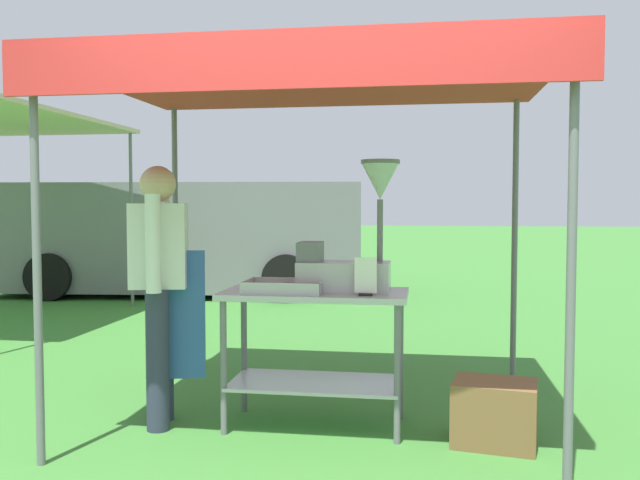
{
  "coord_description": "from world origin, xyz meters",
  "views": [
    {
      "loc": [
        0.5,
        -3.16,
        1.37
      ],
      "look_at": [
        -0.16,
        1.08,
        1.15
      ],
      "focal_mm": 37.74,
      "sensor_mm": 36.0,
      "label": 1
    }
  ],
  "objects_px": {
    "menu_sign": "(366,280)",
    "supply_crate": "(495,413)",
    "donut_cart": "(315,328)",
    "donut_fryer": "(351,248)",
    "donut_tray": "(285,289)",
    "vendor": "(160,281)",
    "stall_canopy": "(317,85)",
    "van_grey": "(184,236)"
  },
  "relations": [
    {
      "from": "donut_tray",
      "to": "menu_sign",
      "type": "xyz_separation_m",
      "value": [
        0.5,
        -0.09,
        0.07
      ]
    },
    {
      "from": "van_grey",
      "to": "menu_sign",
      "type": "bearing_deg",
      "value": -61.15
    },
    {
      "from": "supply_crate",
      "to": "van_grey",
      "type": "relative_size",
      "value": 0.09
    },
    {
      "from": "donut_tray",
      "to": "vendor",
      "type": "bearing_deg",
      "value": -177.2
    },
    {
      "from": "stall_canopy",
      "to": "menu_sign",
      "type": "xyz_separation_m",
      "value": [
        0.33,
        -0.26,
        -1.17
      ]
    },
    {
      "from": "donut_cart",
      "to": "van_grey",
      "type": "bearing_deg",
      "value": 117.08
    },
    {
      "from": "menu_sign",
      "to": "vendor",
      "type": "bearing_deg",
      "value": 177.84
    },
    {
      "from": "menu_sign",
      "to": "van_grey",
      "type": "height_order",
      "value": "van_grey"
    },
    {
      "from": "stall_canopy",
      "to": "donut_tray",
      "type": "height_order",
      "value": "stall_canopy"
    },
    {
      "from": "donut_cart",
      "to": "donut_fryer",
      "type": "height_order",
      "value": "donut_fryer"
    },
    {
      "from": "menu_sign",
      "to": "vendor",
      "type": "xyz_separation_m",
      "value": [
        -1.28,
        0.05,
        -0.03
      ]
    },
    {
      "from": "supply_crate",
      "to": "menu_sign",
      "type": "bearing_deg",
      "value": -179.64
    },
    {
      "from": "stall_canopy",
      "to": "menu_sign",
      "type": "height_order",
      "value": "stall_canopy"
    },
    {
      "from": "menu_sign",
      "to": "supply_crate",
      "type": "bearing_deg",
      "value": 0.36
    },
    {
      "from": "donut_fryer",
      "to": "supply_crate",
      "type": "bearing_deg",
      "value": -13.08
    },
    {
      "from": "menu_sign",
      "to": "supply_crate",
      "type": "distance_m",
      "value": 1.06
    },
    {
      "from": "stall_canopy",
      "to": "vendor",
      "type": "xyz_separation_m",
      "value": [
        -0.95,
        -0.22,
        -1.21
      ]
    },
    {
      "from": "donut_fryer",
      "to": "van_grey",
      "type": "relative_size",
      "value": 0.14
    },
    {
      "from": "donut_tray",
      "to": "van_grey",
      "type": "distance_m",
      "value": 6.65
    },
    {
      "from": "vendor",
      "to": "menu_sign",
      "type": "bearing_deg",
      "value": -2.16
    },
    {
      "from": "menu_sign",
      "to": "supply_crate",
      "type": "xyz_separation_m",
      "value": [
        0.74,
        0.0,
        -0.75
      ]
    },
    {
      "from": "menu_sign",
      "to": "van_grey",
      "type": "xyz_separation_m",
      "value": [
        -3.36,
        6.09,
        -0.06
      ]
    },
    {
      "from": "menu_sign",
      "to": "vendor",
      "type": "height_order",
      "value": "vendor"
    },
    {
      "from": "stall_canopy",
      "to": "vendor",
      "type": "bearing_deg",
      "value": -167.23
    },
    {
      "from": "stall_canopy",
      "to": "donut_tray",
      "type": "xyz_separation_m",
      "value": [
        -0.17,
        -0.18,
        -1.25
      ]
    },
    {
      "from": "donut_cart",
      "to": "supply_crate",
      "type": "height_order",
      "value": "donut_cart"
    },
    {
      "from": "donut_cart",
      "to": "donut_fryer",
      "type": "relative_size",
      "value": 1.41
    },
    {
      "from": "menu_sign",
      "to": "donut_tray",
      "type": "bearing_deg",
      "value": 170.12
    },
    {
      "from": "stall_canopy",
      "to": "menu_sign",
      "type": "distance_m",
      "value": 1.25
    },
    {
      "from": "donut_tray",
      "to": "supply_crate",
      "type": "height_order",
      "value": "donut_tray"
    },
    {
      "from": "menu_sign",
      "to": "van_grey",
      "type": "distance_m",
      "value": 6.96
    },
    {
      "from": "van_grey",
      "to": "donut_fryer",
      "type": "bearing_deg",
      "value": -61.12
    },
    {
      "from": "donut_cart",
      "to": "menu_sign",
      "type": "relative_size",
      "value": 5.04
    },
    {
      "from": "supply_crate",
      "to": "donut_fryer",
      "type": "bearing_deg",
      "value": 166.92
    },
    {
      "from": "stall_canopy",
      "to": "supply_crate",
      "type": "bearing_deg",
      "value": -13.67
    },
    {
      "from": "donut_cart",
      "to": "van_grey",
      "type": "relative_size",
      "value": 0.2
    },
    {
      "from": "donut_cart",
      "to": "donut_tray",
      "type": "height_order",
      "value": "donut_tray"
    },
    {
      "from": "donut_cart",
      "to": "supply_crate",
      "type": "relative_size",
      "value": 2.19
    },
    {
      "from": "donut_cart",
      "to": "van_grey",
      "type": "distance_m",
      "value": 6.66
    },
    {
      "from": "stall_canopy",
      "to": "supply_crate",
      "type": "relative_size",
      "value": 5.54
    },
    {
      "from": "vendor",
      "to": "donut_fryer",
      "type": "bearing_deg",
      "value": 7.46
    },
    {
      "from": "donut_tray",
      "to": "menu_sign",
      "type": "bearing_deg",
      "value": -9.88
    }
  ]
}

